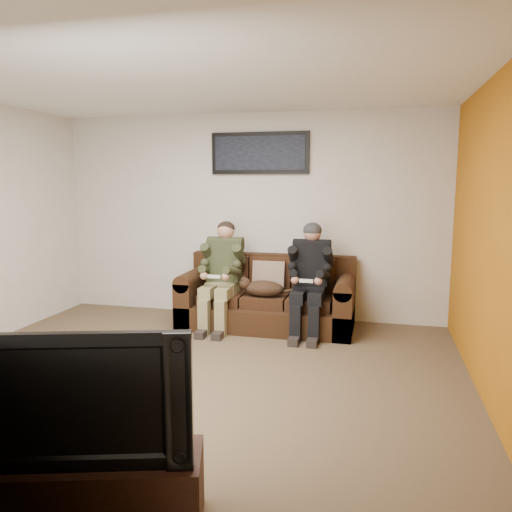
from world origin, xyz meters
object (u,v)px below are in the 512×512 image
(person_left, at_px, (222,269))
(framed_poster, at_px, (260,153))
(person_right, at_px, (310,273))
(tv_stand, at_px, (79,493))
(sofa, at_px, (268,300))
(television, at_px, (73,393))
(cat, at_px, (262,288))

(person_left, bearing_deg, framed_poster, 59.67)
(person_left, relative_size, person_right, 0.99)
(tv_stand, bearing_deg, framed_poster, 74.03)
(sofa, bearing_deg, person_left, -162.02)
(person_right, height_order, tv_stand, person_right)
(sofa, distance_m, framed_poster, 1.83)
(tv_stand, xyz_separation_m, television, (0.00, 0.00, 0.53))
(person_right, relative_size, framed_poster, 1.02)
(person_left, xyz_separation_m, television, (0.38, -3.60, 0.02))
(tv_stand, relative_size, television, 1.05)
(sofa, distance_m, tv_stand, 3.78)
(framed_poster, relative_size, tv_stand, 1.01)
(person_left, relative_size, framed_poster, 1.01)
(sofa, bearing_deg, person_right, -17.94)
(framed_poster, bearing_deg, person_left, -120.33)
(television, bearing_deg, sofa, 71.06)
(sofa, relative_size, cat, 3.13)
(person_left, height_order, tv_stand, person_left)
(person_left, distance_m, person_right, 1.06)
(person_right, xyz_separation_m, framed_poster, (-0.73, 0.56, 1.39))
(person_left, height_order, framed_poster, framed_poster)
(person_left, distance_m, television, 3.62)
(person_left, relative_size, television, 1.08)
(television, bearing_deg, cat, 71.22)
(cat, relative_size, tv_stand, 0.53)
(cat, xyz_separation_m, television, (-0.13, -3.54, 0.21))
(person_right, bearing_deg, television, -100.70)
(sofa, distance_m, cat, 0.31)
(cat, bearing_deg, person_right, 6.66)
(sofa, height_order, person_right, person_right)
(person_right, height_order, television, person_right)
(person_right, relative_size, tv_stand, 1.03)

